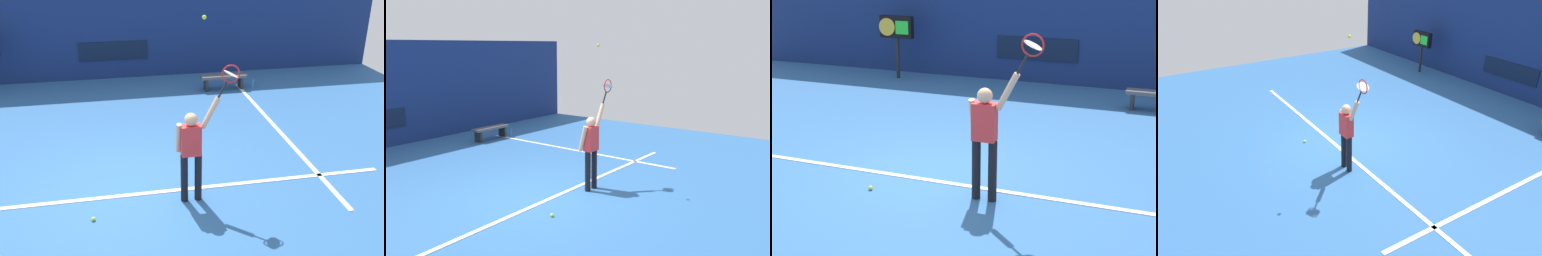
# 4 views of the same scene
# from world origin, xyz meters

# --- Properties ---
(ground_plane) EXTENTS (18.00, 18.00, 0.00)m
(ground_plane) POSITION_xyz_m (0.00, 0.00, 0.00)
(ground_plane) COLOR #2D609E
(back_wall) EXTENTS (18.00, 0.20, 3.42)m
(back_wall) POSITION_xyz_m (0.00, 7.04, 1.71)
(back_wall) COLOR navy
(back_wall) RESTS_ON ground_plane
(sponsor_banner_center) EXTENTS (2.20, 0.03, 0.60)m
(sponsor_banner_center) POSITION_xyz_m (0.00, 6.92, 0.92)
(sponsor_banner_center) COLOR #0C1933
(court_baseline) EXTENTS (10.00, 0.10, 0.01)m
(court_baseline) POSITION_xyz_m (0.00, -0.26, 0.01)
(court_baseline) COLOR white
(court_baseline) RESTS_ON ground_plane
(court_sideline) EXTENTS (0.10, 7.00, 0.01)m
(court_sideline) POSITION_xyz_m (3.77, 2.00, 0.01)
(court_sideline) COLOR white
(court_sideline) RESTS_ON ground_plane
(tennis_player) EXTENTS (0.75, 0.31, 1.95)m
(tennis_player) POSITION_xyz_m (1.10, -0.61, 1.01)
(tennis_player) COLOR black
(tennis_player) RESTS_ON ground_plane
(tennis_racket) EXTENTS (0.43, 0.27, 0.62)m
(tennis_racket) POSITION_xyz_m (1.74, -0.61, 2.30)
(tennis_racket) COLOR black
(tennis_ball) EXTENTS (0.07, 0.07, 0.07)m
(tennis_ball) POSITION_xyz_m (1.29, -0.65, 3.25)
(tennis_ball) COLOR #CCE033
(court_bench) EXTENTS (1.40, 0.36, 0.45)m
(court_bench) POSITION_xyz_m (3.23, 5.18, 0.34)
(court_bench) COLOR #4C4C51
(court_bench) RESTS_ON ground_plane
(water_bottle) EXTENTS (0.07, 0.07, 0.24)m
(water_bottle) POSITION_xyz_m (4.18, 5.18, 0.12)
(water_bottle) COLOR #338CD8
(water_bottle) RESTS_ON ground_plane
(spare_ball) EXTENTS (0.07, 0.07, 0.07)m
(spare_ball) POSITION_xyz_m (-0.63, -0.91, 0.03)
(spare_ball) COLOR #CCE033
(spare_ball) RESTS_ON ground_plane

